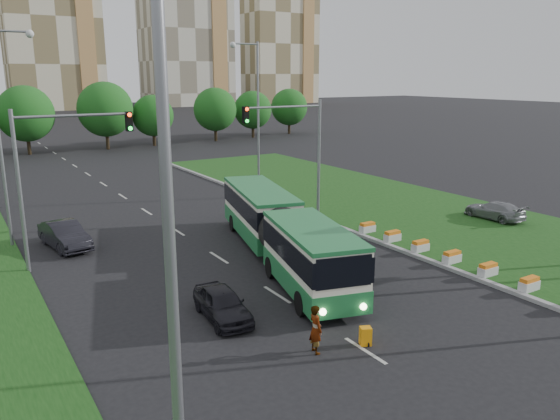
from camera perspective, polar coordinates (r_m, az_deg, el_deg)
ground at (r=26.21m, az=5.35°, el=-7.47°), size 360.00×360.00×0.00m
grass_median at (r=40.19m, az=13.33°, el=-0.08°), size 14.00×60.00×0.15m
median_kerb at (r=35.72m, az=5.39°, el=-1.48°), size 0.30×60.00×0.18m
lane_markings at (r=42.22m, az=-14.62°, el=0.40°), size 0.20×100.00×0.01m
flower_planters at (r=29.50m, az=17.53°, el=-4.68°), size 1.10×13.70×0.60m
traffic_mast_median at (r=35.58m, az=1.98°, el=7.15°), size 5.76×0.32×8.00m
traffic_mast_left at (r=29.03m, az=-22.63°, el=4.57°), size 5.76×0.32×8.00m
street_lamps at (r=31.88m, az=-9.82°, el=7.35°), size 36.00×60.00×12.00m
tree_line at (r=78.59m, az=-13.47°, el=9.85°), size 120.00×8.00×9.00m
apartment_tower_ceast at (r=172.69m, az=-22.86°, el=18.00°), size 25.00×15.00×50.00m
apartment_tower_east at (r=183.76m, az=-9.82°, el=18.06°), size 27.00×15.00×47.00m
midrise_east at (r=199.49m, az=-0.02°, el=16.90°), size 24.00×14.00×40.00m
articulated_bus at (r=28.40m, az=-0.35°, el=-2.17°), size 2.57×16.47×2.71m
car_left_near at (r=22.24m, az=-6.05°, el=-9.71°), size 1.83×3.87×1.28m
car_left_far at (r=33.14m, az=-21.58°, el=-2.45°), size 2.28×4.76×1.50m
car_median at (r=39.23m, az=21.50°, el=-0.01°), size 1.82×4.19×1.20m
pedestrian at (r=19.56m, az=3.75°, el=-12.32°), size 0.50×0.69×1.78m
shopping_trolley at (r=20.50m, az=8.92°, el=-12.89°), size 0.40×0.42×0.68m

